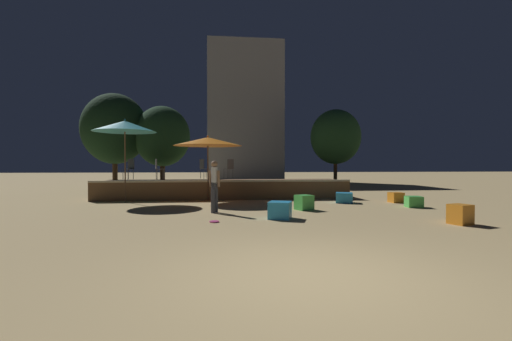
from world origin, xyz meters
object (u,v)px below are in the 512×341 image
Objects in this scene: bistro_chair_1 at (230,167)px; frisbee_disc at (214,222)px; cube_seat_3 at (304,202)px; bistro_chair_0 at (130,167)px; bistro_chair_3 at (203,167)px; patio_umbrella_0 at (125,126)px; patio_umbrella_1 at (208,142)px; cube_seat_2 at (396,197)px; cube_seat_5 at (280,210)px; person_0 at (214,185)px; cube_seat_4 at (344,198)px; background_tree_2 at (336,137)px; cube_seat_0 at (460,214)px; background_tree_1 at (162,136)px; cube_seat_1 at (414,202)px; bistro_chair_2 at (158,167)px; background_tree_0 at (115,129)px.

bistro_chair_1 reaches higher than frisbee_disc.
bistro_chair_0 is (-6.72, 4.63, 1.14)m from cube_seat_3.
frisbee_disc is (-2.90, -2.11, -0.23)m from cube_seat_3.
bistro_chair_1 is at bearing -114.95° from bistro_chair_3.
patio_umbrella_0 reaches higher than bistro_chair_3.
patio_umbrella_1 is 2.33m from bistro_chair_1.
cube_seat_2 is 7.36m from bistro_chair_1.
patio_umbrella_1 reaches higher than cube_seat_5.
patio_umbrella_1 is 3.97m from person_0.
background_tree_2 reaches higher than cube_seat_4.
cube_seat_0 is 0.11× the size of background_tree_1.
cube_seat_1 is (0.77, 3.34, -0.06)m from cube_seat_0.
cube_seat_5 is (2.13, -4.98, -2.21)m from patio_umbrella_1.
bistro_chair_3 is at bearing 38.04° from bistro_chair_0.
cube_seat_3 is at bearing -146.27° from bistro_chair_2.
cube_seat_0 is 0.10× the size of background_tree_0.
cube_seat_4 is 3.21× the size of frisbee_disc.
person_0 is 0.33× the size of background_tree_1.
patio_umbrella_0 is 6.58× the size of cube_seat_2.
bistro_chair_0 is 1.30m from bistro_chair_2.
cube_seat_4 is 13.60m from background_tree_0.
bistro_chair_1 is at bearing 142.34° from cube_seat_1.
cube_seat_2 is at bearing -36.47° from background_tree_1.
background_tree_2 reaches higher than patio_umbrella_1.
frisbee_disc is at bearing -151.23° from cube_seat_2.
patio_umbrella_0 is 6.87m from background_tree_0.
background_tree_2 is at bearing 43.19° from patio_umbrella_0.
bistro_chair_0 is at bearing 157.84° from cube_seat_1.
bistro_chair_1 is at bearing -153.55° from person_0.
patio_umbrella_0 reaches higher than bistro_chair_1.
cube_seat_2 is (0.14, 1.48, 0.01)m from cube_seat_1.
cube_seat_4 is at bearing 14.86° from bistro_chair_0.
bistro_chair_1 is 8.04m from background_tree_0.
bistro_chair_1 is 3.60× the size of frisbee_disc.
cube_seat_2 is at bearing 33.43° from cube_seat_5.
bistro_chair_3 is 7.22m from frisbee_disc.
background_tree_0 is (-8.75, 9.42, 3.29)m from cube_seat_3.
patio_umbrella_1 is at bearing 156.25° from bistro_chair_3.
cube_seat_4 is at bearing -42.35° from background_tree_1.
cube_seat_0 is at bearing 88.77° from bistro_chair_1.
patio_umbrella_0 is 0.68× the size of background_tree_1.
bistro_chair_1 is (-2.30, 5.12, 1.14)m from cube_seat_3.
bistro_chair_2 is at bearing -21.72° from bistro_chair_1.
cube_seat_4 is at bearing -14.73° from patio_umbrella_1.
cube_seat_3 is (6.47, -2.96, -2.75)m from patio_umbrella_0.
patio_umbrella_0 is at bearing 148.11° from cube_seat_0.
cube_seat_2 is at bearing -30.76° from background_tree_0.
cube_seat_2 is 13.00m from background_tree_1.
cube_seat_3 is 0.13× the size of background_tree_1.
cube_seat_5 reaches higher than frisbee_disc.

